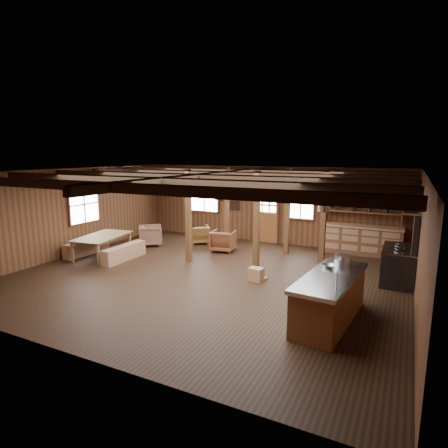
{
  "coord_description": "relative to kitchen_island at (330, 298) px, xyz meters",
  "views": [
    {
      "loc": [
        4.71,
        -8.45,
        3.26
      ],
      "look_at": [
        -0.03,
        1.05,
        1.25
      ],
      "focal_mm": 30.0,
      "sensor_mm": 36.0,
      "label": 1
    }
  ],
  "objects": [
    {
      "name": "dining_table",
      "position": [
        -7.37,
        1.53,
        -0.13
      ],
      "size": [
        1.4,
        2.11,
        0.69
      ],
      "primitive_type": "imported",
      "rotation": [
        0.0,
        0.0,
        1.74
      ],
      "color": "olive",
      "rests_on": "floor"
    },
    {
      "name": "pendant_lamps",
      "position": [
        -5.72,
        2.32,
        1.77
      ],
      "size": [
        1.86,
        2.36,
        0.66
      ],
      "color": "#2E2D30",
      "rests_on": "ceiling"
    },
    {
      "name": "back_door",
      "position": [
        -3.47,
        5.77,
        0.4
      ],
      "size": [
        1.02,
        0.08,
        2.15
      ],
      "color": "brown",
      "rests_on": "floor"
    },
    {
      "name": "bench_aisle",
      "position": [
        -6.55,
        1.53,
        -0.24
      ],
      "size": [
        0.32,
        1.7,
        0.47
      ],
      "primitive_type": "cube",
      "color": "#9A6B46",
      "rests_on": "floor"
    },
    {
      "name": "back_counter",
      "position": [
        -0.07,
        5.52,
        0.12
      ],
      "size": [
        2.55,
        0.6,
        2.45
      ],
      "color": "#5A341B",
      "rests_on": "floor"
    },
    {
      "name": "bowl",
      "position": [
        -0.16,
        0.49,
        0.49
      ],
      "size": [
        0.3,
        0.3,
        0.06
      ],
      "primitive_type": "imported",
      "rotation": [
        0.0,
        0.0,
        0.17
      ],
      "color": "silver",
      "rests_on": "kitchen_island"
    },
    {
      "name": "kitchen_island",
      "position": [
        0.0,
        0.0,
        0.0
      ],
      "size": [
        1.11,
        2.57,
        1.2
      ],
      "rotation": [
        0.0,
        0.0,
        -0.09
      ],
      "color": "#5A341B",
      "rests_on": "floor"
    },
    {
      "name": "armchair_c",
      "position": [
        -6.98,
        3.45,
        -0.12
      ],
      "size": [
        1.11,
        1.1,
        0.73
      ],
      "primitive_type": "imported",
      "rotation": [
        0.0,
        0.0,
        2.24
      ],
      "color": "brown",
      "rests_on": "floor"
    },
    {
      "name": "window_back_left",
      "position": [
        -6.07,
        5.78,
        1.12
      ],
      "size": [
        1.32,
        0.06,
        1.32
      ],
      "color": "white",
      "rests_on": "wall_back"
    },
    {
      "name": "armchair_b",
      "position": [
        -4.28,
        3.87,
        -0.12
      ],
      "size": [
        0.88,
        0.9,
        0.71
      ],
      "primitive_type": "imported",
      "rotation": [
        0.0,
        0.0,
        3.31
      ],
      "color": "brown",
      "rests_on": "floor"
    },
    {
      "name": "window_back_right",
      "position": [
        -2.17,
        5.78,
        1.12
      ],
      "size": [
        1.02,
        0.06,
        1.32
      ],
      "color": "white",
      "rests_on": "wall_back"
    },
    {
      "name": "room",
      "position": [
        -3.47,
        1.32,
        0.92
      ],
      "size": [
        10.04,
        9.04,
        2.84
      ],
      "color": "black",
      "rests_on": "ground"
    },
    {
      "name": "window_left",
      "position": [
        -8.43,
        1.82,
        1.12
      ],
      "size": [
        0.14,
        1.24,
        1.32
      ],
      "color": "white",
      "rests_on": "wall_back"
    },
    {
      "name": "commercial_range",
      "position": [
        1.18,
        3.08,
        0.14
      ],
      "size": [
        0.8,
        1.55,
        1.91
      ],
      "color": "#2E2D30",
      "rests_on": "floor"
    },
    {
      "name": "bench_wall",
      "position": [
        -8.12,
        1.53,
        -0.24
      ],
      "size": [
        0.32,
        1.71,
        0.47
      ],
      "primitive_type": "cube",
      "color": "#9A6B46",
      "rests_on": "floor"
    },
    {
      "name": "step_stool",
      "position": [
        -2.16,
        1.54,
        -0.3
      ],
      "size": [
        0.43,
        0.33,
        0.35
      ],
      "primitive_type": "cube",
      "rotation": [
        0.0,
        0.0,
        -0.12
      ],
      "color": "#9A6B46",
      "rests_on": "floor"
    },
    {
      "name": "ceiling_joists",
      "position": [
        -3.47,
        1.49,
        2.2
      ],
      "size": [
        9.8,
        8.82,
        0.18
      ],
      "color": "black",
      "rests_on": "ceiling"
    },
    {
      "name": "pot_rack",
      "position": [
        -0.26,
        1.68,
        1.78
      ],
      "size": [
        0.45,
        3.0,
        0.46
      ],
      "color": "#2E2D30",
      "rests_on": "ceiling"
    },
    {
      "name": "timber_posts",
      "position": [
        -2.95,
        3.4,
        0.92
      ],
      "size": [
        3.95,
        2.35,
        2.8
      ],
      "color": "#3F2812",
      "rests_on": "floor"
    },
    {
      "name": "armchair_a",
      "position": [
        -5.58,
        4.5,
        -0.15
      ],
      "size": [
        1.0,
        1.0,
        0.65
      ],
      "primitive_type": "imported",
      "rotation": [
        0.0,
        0.0,
        3.83
      ],
      "color": "brown",
      "rests_on": "floor"
    },
    {
      "name": "counter_pot",
      "position": [
        0.06,
        0.89,
        0.56
      ],
      "size": [
        0.32,
        0.32,
        0.19
      ],
      "primitive_type": "cylinder",
      "color": "silver",
      "rests_on": "kitchen_island"
    },
    {
      "name": "notice_boards",
      "position": [
        -4.97,
        5.77,
        1.16
      ],
      "size": [
        1.08,
        0.03,
        0.9
      ],
      "color": "silver",
      "rests_on": "wall_back"
    }
  ]
}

